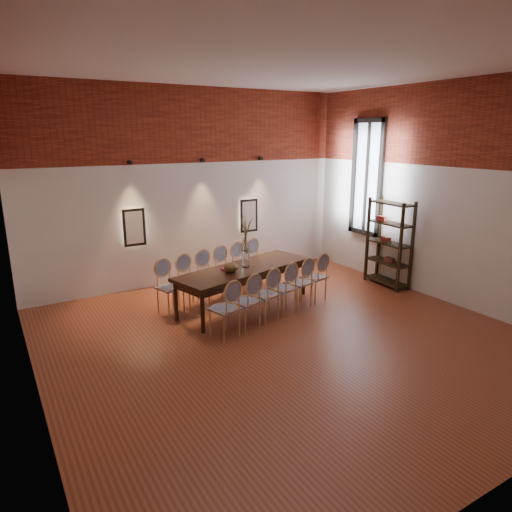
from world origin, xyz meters
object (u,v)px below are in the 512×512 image
dining_table (245,287)px  chair_far_d (227,271)px  chair_near_e (299,282)px  vase (246,259)px  chair_near_a (225,308)px  chair_far_a (170,287)px  book (230,269)px  chair_near_b (245,301)px  chair_near_d (282,288)px  bowl (231,267)px  chair_far_e (244,267)px  shelving_rack (389,243)px  chair_near_f (314,277)px  chair_far_f (259,262)px  chair_far_c (210,276)px  chair_near_c (265,294)px  chair_far_b (191,282)px

dining_table → chair_far_d: (0.04, 0.75, 0.09)m
chair_near_e → vase: vase is taller
chair_near_a → chair_far_a: (-0.36, 1.38, 0.00)m
book → chair_near_e: bearing=-25.5°
dining_table → chair_far_a: chair_far_a is taller
chair_near_b → book: size_ratio=3.62×
chair_near_d → chair_near_b: bearing=180.0°
vase → bowl: bearing=-158.6°
book → chair_near_b: bearing=-101.5°
chair_near_d → chair_near_e: same height
chair_far_e → shelving_rack: shelving_rack is taller
chair_near_d → vase: 0.86m
chair_near_b → chair_near_f: 1.80m
dining_table → chair_far_a: size_ratio=2.88×
chair_far_d → vase: 0.86m
chair_near_e → chair_far_f: size_ratio=1.00×
chair_near_f → chair_far_c: (-1.67, 1.05, 0.00)m
chair_near_b → chair_near_a: bearing=180.0°
chair_near_c → chair_near_e: 0.90m
chair_far_c → chair_far_f: bearing=-180.0°
chair_far_a → dining_table: bearing=147.6°
chair_near_e → chair_near_a: bearing=180.0°
chair_far_d → chair_far_e: 0.45m
chair_far_a → shelving_rack: (4.44, -0.86, 0.43)m
chair_near_c → chair_far_f: (0.95, 1.72, 0.00)m
chair_near_e → vase: size_ratio=3.13×
chair_near_a → chair_far_f: 2.67m
dining_table → chair_far_d: 0.76m
chair_near_f → vase: 1.38m
chair_near_c → book: 0.86m
chair_far_b → book: chair_far_b is taller
chair_near_e → bowl: 1.30m
chair_near_f → shelving_rack: 1.95m
chair_far_d → shelving_rack: 3.38m
book → chair_far_f: bearing=38.3°
chair_near_b → chair_near_d: bearing=0.0°
chair_far_f → chair_far_a: bearing=0.0°
chair_far_e → vase: (-0.45, -0.85, 0.43)m
chair_near_a → chair_near_c: 0.90m
vase → chair_far_e: bearing=62.2°
chair_far_d → vase: vase is taller
chair_far_a → chair_far_e: size_ratio=1.00×
book → vase: bearing=-1.4°
book → chair_near_f: bearing=-15.2°
chair_far_e → vase: bearing=47.8°
chair_near_e → chair_far_e: bearing=90.0°
chair_near_d → chair_far_a: (-1.67, 1.05, 0.00)m
chair_far_a → chair_far_b: bearing=180.0°
chair_near_c → chair_far_b: (-0.79, 1.27, 0.00)m
chair_near_a → chair_near_b: size_ratio=1.00×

